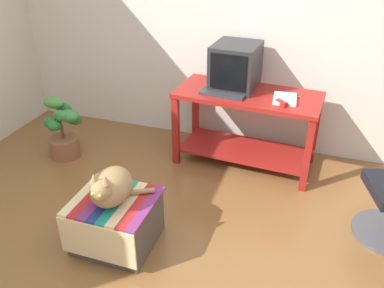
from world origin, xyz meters
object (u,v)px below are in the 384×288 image
tv_monitor (235,66)px  cat (111,187)px  book (285,99)px  desk (247,117)px  keyboard (223,94)px  stapler (282,103)px  ottoman_with_blanket (116,222)px  potted_plant (63,131)px

tv_monitor → cat: (-0.48, -1.52, -0.41)m
book → desk: bearing=164.5°
keyboard → book: 0.54m
cat → stapler: (0.94, 1.23, 0.23)m
tv_monitor → stapler: (0.47, -0.28, -0.18)m
tv_monitor → ottoman_with_blanket: size_ratio=0.84×
keyboard → cat: 1.38m
desk → cat: size_ratio=3.22×
stapler → cat: bearing=-177.0°
potted_plant → stapler: size_ratio=5.30×
book → stapler: bearing=-100.9°
tv_monitor → ottoman_with_blanket: 1.73m
desk → keyboard: bearing=-146.2°
ottoman_with_blanket → potted_plant: (-1.08, 0.96, 0.07)m
keyboard → ottoman_with_blanket: (-0.43, -1.27, -0.54)m
stapler → tv_monitor: bearing=99.2°
stapler → potted_plant: bearing=137.6°
ottoman_with_blanket → cat: (0.00, -0.02, 0.32)m
cat → potted_plant: (-1.09, 0.98, -0.24)m
book → ottoman_with_blanket: size_ratio=0.45×
desk → book: book is taller
tv_monitor → potted_plant: size_ratio=0.81×
book → stapler: 0.12m
potted_plant → ottoman_with_blanket: bearing=-41.6°
book → ottoman_with_blanket: 1.73m
tv_monitor → book: 0.54m
ottoman_with_blanket → desk: bearing=65.6°
desk → cat: bearing=-110.6°
desk → stapler: 0.44m
keyboard → ottoman_with_blanket: size_ratio=0.71×
keyboard → cat: keyboard is taller
desk → stapler: size_ratio=11.98×
keyboard → stapler: stapler is taller
ottoman_with_blanket → book: bearing=54.2°
book → potted_plant: (-2.04, -0.37, -0.47)m
tv_monitor → desk: bearing=-31.4°
ottoman_with_blanket → cat: 0.32m
ottoman_with_blanket → potted_plant: 1.45m
keyboard → stapler: (0.52, -0.06, 0.01)m
tv_monitor → keyboard: size_ratio=1.18×
tv_monitor → potted_plant: bearing=-157.6°
ottoman_with_blanket → stapler: bearing=52.0°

